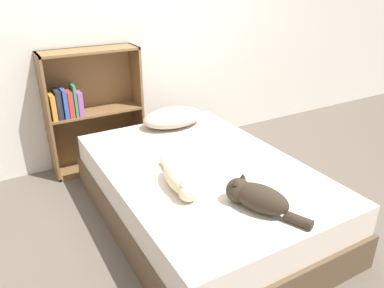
{
  "coord_description": "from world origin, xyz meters",
  "views": [
    {
      "loc": [
        -1.15,
        -1.87,
        1.58
      ],
      "look_at": [
        0.0,
        0.14,
        0.52
      ],
      "focal_mm": 35.0,
      "sensor_mm": 36.0,
      "label": 1
    }
  ],
  "objects_px": {
    "cat_dark": "(256,197)",
    "pillow": "(173,117)",
    "bookshelf": "(89,108)",
    "cat_light": "(180,178)",
    "bed": "(202,193)"
  },
  "relations": [
    {
      "from": "cat_dark",
      "to": "pillow",
      "type": "bearing_deg",
      "value": -29.82
    },
    {
      "from": "pillow",
      "to": "bookshelf",
      "type": "relative_size",
      "value": 0.5
    },
    {
      "from": "cat_light",
      "to": "bookshelf",
      "type": "xyz_separation_m",
      "value": [
        -0.15,
        1.36,
        0.05
      ]
    },
    {
      "from": "pillow",
      "to": "bookshelf",
      "type": "xyz_separation_m",
      "value": [
        -0.57,
        0.45,
        0.04
      ]
    },
    {
      "from": "cat_light",
      "to": "cat_dark",
      "type": "height_order",
      "value": "cat_dark"
    },
    {
      "from": "bookshelf",
      "to": "bed",
      "type": "bearing_deg",
      "value": -70.56
    },
    {
      "from": "bed",
      "to": "pillow",
      "type": "height_order",
      "value": "pillow"
    },
    {
      "from": "cat_light",
      "to": "bookshelf",
      "type": "distance_m",
      "value": 1.37
    },
    {
      "from": "cat_dark",
      "to": "bed",
      "type": "bearing_deg",
      "value": -23.68
    },
    {
      "from": "bed",
      "to": "bookshelf",
      "type": "height_order",
      "value": "bookshelf"
    },
    {
      "from": "cat_light",
      "to": "bed",
      "type": "bearing_deg",
      "value": 134.19
    },
    {
      "from": "bed",
      "to": "pillow",
      "type": "xyz_separation_m",
      "value": [
        0.15,
        0.73,
        0.29
      ]
    },
    {
      "from": "cat_dark",
      "to": "bookshelf",
      "type": "xyz_separation_m",
      "value": [
        -0.4,
        1.74,
        0.04
      ]
    },
    {
      "from": "cat_light",
      "to": "cat_dark",
      "type": "distance_m",
      "value": 0.46
    },
    {
      "from": "bed",
      "to": "bookshelf",
      "type": "relative_size",
      "value": 1.78
    }
  ]
}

